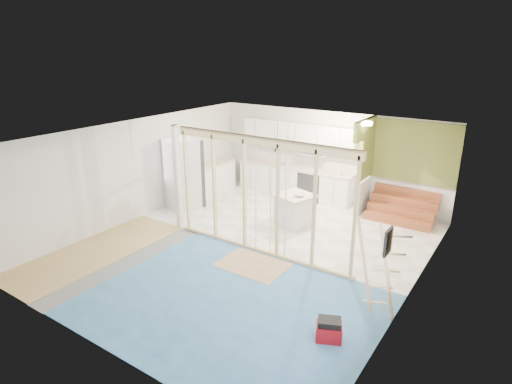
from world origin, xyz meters
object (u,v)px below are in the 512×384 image
Objects in this scene: toolbox at (329,330)px; island at (295,210)px; fridge at (181,174)px; ladder at (378,269)px.

island is at bearing 101.41° from toolbox.
fridge reaches higher than toolbox.
toolbox is 0.29× the size of ladder.
ladder reaches higher than toolbox.
toolbox is (2.62, -3.63, -0.23)m from island.
fridge is at bearing 128.40° from toolbox.
toolbox is 1.31m from ladder.
ladder is (0.36, 1.06, 0.68)m from toolbox.
island is 3.96m from ladder.
fridge is 6.65m from toolbox.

